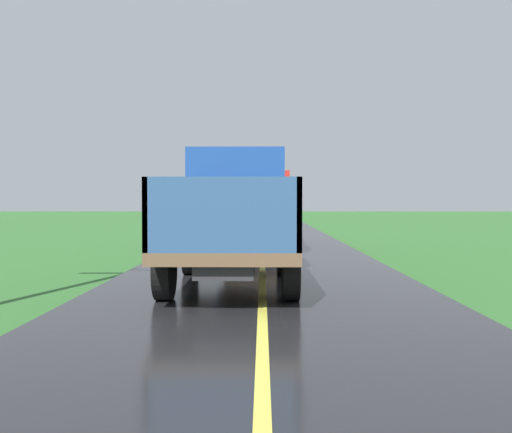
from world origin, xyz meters
The scene contains 2 objects.
banana_truck_near centered at (-0.60, 12.82, 1.47)m, with size 2.38×5.82×2.80m.
banana_truck_far centered at (-0.04, 22.07, 1.48)m, with size 2.38×5.81×2.80m.
Camera 1 is at (-0.00, 0.81, 1.72)m, focal length 40.43 mm.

